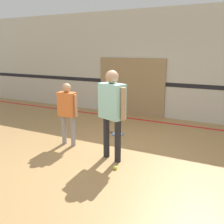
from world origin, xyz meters
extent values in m
plane|color=#A87F4C|center=(0.00, 0.00, 0.00)|extent=(16.00, 16.00, 0.00)
cube|color=beige|center=(0.00, 3.34, 1.60)|extent=(16.00, 0.06, 3.20)
cube|color=black|center=(0.00, 3.31, 1.02)|extent=(16.00, 0.01, 0.12)
cube|color=#9E7F56|center=(-1.00, 3.28, 0.89)|extent=(2.18, 0.05, 1.78)
cube|color=red|center=(0.00, 2.77, 0.00)|extent=(14.40, 0.10, 0.01)
cylinder|color=#232328|center=(-0.15, 0.00, 0.41)|extent=(0.12, 0.12, 0.81)
cylinder|color=#232328|center=(0.14, -0.10, 0.41)|extent=(0.12, 0.12, 0.81)
cube|color=#99D8D1|center=(-0.01, -0.05, 1.13)|extent=(0.53, 0.40, 0.64)
sphere|color=tan|center=(-0.01, -0.05, 1.57)|extent=(0.24, 0.24, 0.24)
cylinder|color=tan|center=(-0.27, 0.04, 1.12)|extent=(0.08, 0.08, 0.57)
cylinder|color=tan|center=(0.26, -0.14, 1.12)|extent=(0.08, 0.08, 0.57)
cylinder|color=gray|center=(-1.31, 0.19, 0.33)|extent=(0.10, 0.10, 0.65)
cylinder|color=gray|center=(-1.07, 0.18, 0.33)|extent=(0.10, 0.10, 0.65)
cube|color=orange|center=(-1.19, 0.19, 0.91)|extent=(0.39, 0.22, 0.52)
sphere|color=tan|center=(-1.19, 0.19, 1.26)|extent=(0.19, 0.19, 0.19)
cylinder|color=tan|center=(-1.41, 0.20, 0.90)|extent=(0.07, 0.07, 0.46)
cylinder|color=tan|center=(-0.97, 0.18, 0.90)|extent=(0.07, 0.07, 0.46)
torus|color=blue|center=(-0.52, 1.28, 0.01)|extent=(0.35, 0.35, 0.02)
cylinder|color=silver|center=(-0.52, 1.28, 0.01)|extent=(0.25, 0.25, 0.01)
cylinder|color=black|center=(-0.77, 1.33, 0.01)|extent=(0.22, 0.07, 0.02)
sphere|color=black|center=(-0.88, 1.36, 0.01)|extent=(0.03, 0.03, 0.03)
sphere|color=#CCE038|center=(0.24, -0.42, 0.03)|extent=(0.07, 0.07, 0.07)
sphere|color=#CCE038|center=(-0.67, 1.50, 0.03)|extent=(0.07, 0.07, 0.07)
camera|label=1|loc=(1.98, -4.00, 2.05)|focal=40.00mm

